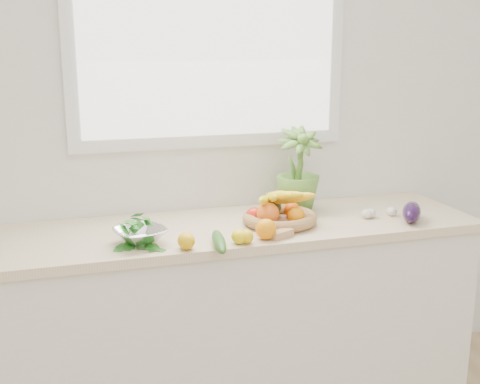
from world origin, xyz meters
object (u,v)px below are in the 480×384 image
object	(u,v)px
colander_with_spinach	(140,230)
potted_herb	(298,168)
fruit_basket	(279,213)
eggplant	(412,212)
apple	(254,216)
cucumber	(219,242)

from	to	relation	value
colander_with_spinach	potted_herb	bearing A→B (deg)	18.78
potted_herb	colander_with_spinach	bearing A→B (deg)	-161.22
potted_herb	fruit_basket	bearing A→B (deg)	-132.33
eggplant	apple	bearing A→B (deg)	167.36
eggplant	colander_with_spinach	world-z (taller)	colander_with_spinach
eggplant	cucumber	xyz separation A→B (m)	(-0.92, -0.10, -0.02)
fruit_basket	colander_with_spinach	xyz separation A→B (m)	(-0.62, -0.09, 0.01)
cucumber	fruit_basket	size ratio (longest dim) A/B	0.70
colander_with_spinach	eggplant	bearing A→B (deg)	-1.67
potted_herb	fruit_basket	size ratio (longest dim) A/B	1.00
apple	potted_herb	xyz separation A→B (m)	(0.26, 0.14, 0.17)
colander_with_spinach	apple	bearing A→B (deg)	13.11
fruit_basket	cucumber	bearing A→B (deg)	-145.81
cucumber	colander_with_spinach	size ratio (longest dim) A/B	1.04
cucumber	potted_herb	distance (m)	0.66
eggplant	colander_with_spinach	bearing A→B (deg)	178.33
potted_herb	apple	bearing A→B (deg)	-151.22
colander_with_spinach	cucumber	bearing A→B (deg)	-25.06
eggplant	cucumber	world-z (taller)	eggplant
cucumber	fruit_basket	distance (m)	0.40
eggplant	fruit_basket	xyz separation A→B (m)	(-0.58, 0.13, 0.01)
potted_herb	colander_with_spinach	size ratio (longest dim) A/B	1.50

